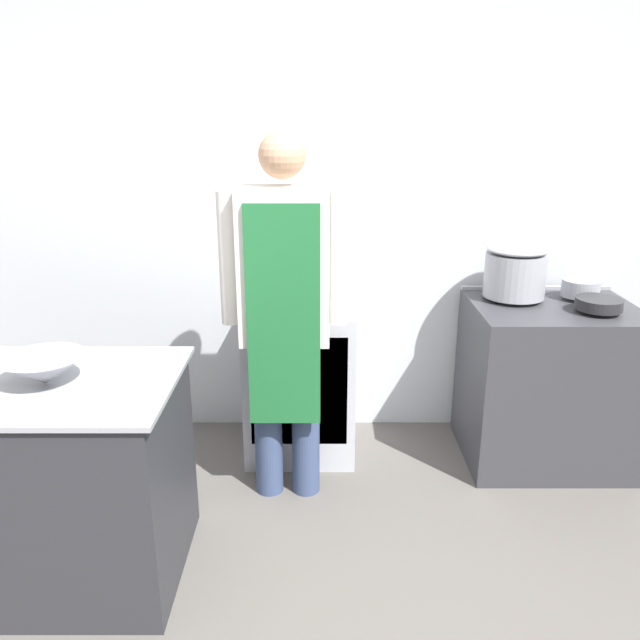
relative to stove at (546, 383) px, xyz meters
The scene contains 9 objects.
wall_back 1.70m from the stove, 163.09° to the left, with size 8.00×0.05×2.70m.
prep_counter 2.68m from the stove, 159.28° to the right, with size 1.38×0.76×0.88m.
stove is the anchor object (origin of this frame).
fridge_unit 1.37m from the stove, behind, with size 0.60×0.56×0.87m.
person_cook 1.57m from the stove, 165.86° to the right, with size 0.60×0.24×1.80m.
mixing_bowl 2.55m from the stove, 157.19° to the right, with size 0.32×0.32×0.11m.
stock_pot 0.65m from the stove, 147.94° to the left, with size 0.33×0.33×0.29m.
saute_pan 0.54m from the stove, 34.66° to the right, with size 0.23×0.23×0.06m.
sauce_pot 0.55m from the stove, 35.17° to the left, with size 0.20×0.20×0.09m.
Camera 1 is at (0.13, -1.52, 1.86)m, focal length 35.00 mm.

